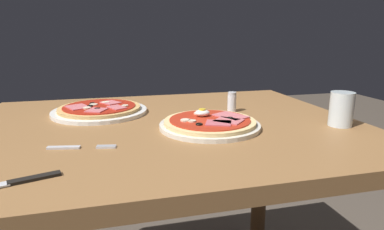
{
  "coord_description": "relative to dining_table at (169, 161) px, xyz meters",
  "views": [
    {
      "loc": [
        -0.17,
        -0.93,
        1.04
      ],
      "look_at": [
        0.06,
        -0.04,
        0.81
      ],
      "focal_mm": 30.97,
      "sensor_mm": 36.0,
      "label": 1
    }
  ],
  "objects": [
    {
      "name": "pizza_across_left",
      "position": [
        -0.2,
        0.18,
        0.13
      ],
      "size": [
        0.31,
        0.31,
        0.03
      ],
      "color": "white",
      "rests_on": "dining_table"
    },
    {
      "name": "dining_table",
      "position": [
        0.0,
        0.0,
        0.0
      ],
      "size": [
        1.13,
        0.9,
        0.78
      ],
      "color": "olive",
      "rests_on": "ground"
    },
    {
      "name": "pizza_foreground",
      "position": [
        0.1,
        -0.08,
        0.13
      ],
      "size": [
        0.28,
        0.28,
        0.05
      ],
      "color": "silver",
      "rests_on": "dining_table"
    },
    {
      "name": "salt_shaker",
      "position": [
        0.23,
        0.09,
        0.16
      ],
      "size": [
        0.03,
        0.03,
        0.07
      ],
      "color": "white",
      "rests_on": "dining_table"
    },
    {
      "name": "water_glass_near",
      "position": [
        0.47,
        -0.15,
        0.16
      ],
      "size": [
        0.07,
        0.07,
        0.1
      ],
      "color": "silver",
      "rests_on": "dining_table"
    },
    {
      "name": "knife",
      "position": [
        -0.34,
        -0.33,
        0.13
      ],
      "size": [
        0.19,
        0.07,
        0.01
      ],
      "color": "silver",
      "rests_on": "dining_table"
    },
    {
      "name": "fork",
      "position": [
        -0.25,
        -0.16,
        0.12
      ],
      "size": [
        0.16,
        0.04,
        0.0
      ],
      "color": "silver",
      "rests_on": "dining_table"
    }
  ]
}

